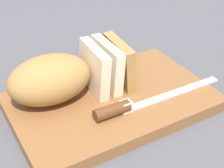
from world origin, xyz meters
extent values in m
plane|color=#4C4C51|center=(0.00, 0.00, 0.00)|extent=(3.00, 3.00, 0.00)
cube|color=brown|center=(0.00, 0.00, 0.01)|extent=(0.39, 0.25, 0.02)
ellipsoid|color=#A8753D|center=(-0.10, 0.05, 0.07)|extent=(0.16, 0.11, 0.09)
cube|color=beige|center=(-0.01, 0.05, 0.07)|extent=(0.03, 0.11, 0.09)
cube|color=beige|center=(0.01, 0.05, 0.07)|extent=(0.03, 0.11, 0.09)
cube|color=#A8753D|center=(0.04, 0.04, 0.07)|extent=(0.03, 0.11, 0.09)
cube|color=silver|center=(0.11, -0.05, 0.03)|extent=(0.22, 0.02, 0.00)
cylinder|color=#593319|center=(-0.03, -0.05, 0.04)|extent=(0.07, 0.02, 0.02)
cube|color=silver|center=(0.00, -0.05, 0.03)|extent=(0.02, 0.02, 0.02)
sphere|color=#A8753D|center=(0.00, -0.04, 0.03)|extent=(0.01, 0.01, 0.01)
sphere|color=#A8753D|center=(0.04, 0.03, 0.03)|extent=(0.00, 0.00, 0.00)
camera|label=1|loc=(-0.27, -0.47, 0.41)|focal=54.57mm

